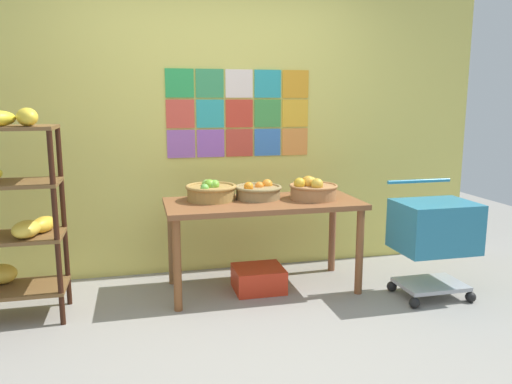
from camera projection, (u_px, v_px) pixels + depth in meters
name	position (u px, v px, depth m)	size (l,w,h in m)	color
ground	(258.00, 352.00, 3.01)	(9.14, 9.14, 0.00)	gray
back_wall_with_art	(215.00, 101.00, 4.27)	(4.92, 0.07, 3.00)	#DDD161
display_table	(263.00, 212.00, 3.92)	(1.53, 0.68, 0.72)	brown
fruit_basket_back_right	(211.00, 191.00, 3.92)	(0.40, 0.40, 0.17)	#A47F3E
fruit_basket_back_left	(258.00, 191.00, 3.99)	(0.38, 0.38, 0.15)	#947A4C
fruit_basket_centre	(312.00, 189.00, 3.97)	(0.39, 0.39, 0.19)	#A47144
produce_crate_under_table	(258.00, 279.00, 3.98)	(0.39, 0.35, 0.19)	red
shopping_cart	(434.00, 230.00, 3.77)	(0.57, 0.48, 0.88)	black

